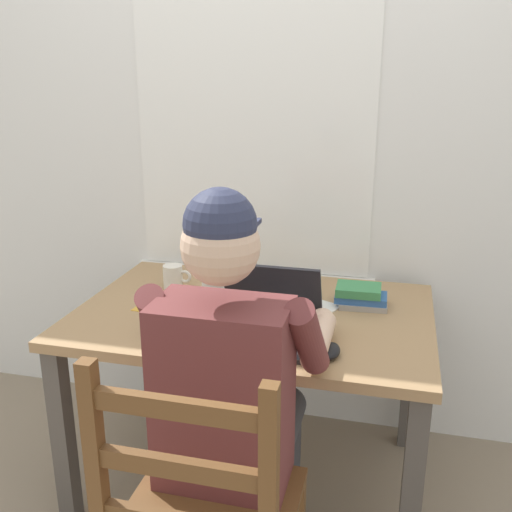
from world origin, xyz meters
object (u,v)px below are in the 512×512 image
desk (253,334)px  seated_person (235,384)px  laptop (265,319)px  coffee_mug_dark (169,317)px  coffee_mug_spare (174,277)px  landscape_photo_print (153,308)px  coffee_mug_white (214,285)px  computer_mouse (330,351)px  book_stack_main (361,296)px

desk → seated_person: bearing=-81.5°
seated_person → laptop: size_ratio=3.80×
seated_person → coffee_mug_dark: seated_person is taller
desk → coffee_mug_dark: size_ratio=9.89×
coffee_mug_dark → coffee_mug_spare: 0.41m
coffee_mug_spare → landscape_photo_print: (0.00, -0.21, -0.05)m
coffee_mug_dark → landscape_photo_print: bearing=128.0°
laptop → coffee_mug_spare: laptop is taller
coffee_mug_white → coffee_mug_spare: 0.19m
laptop → computer_mouse: bearing=-24.6°
coffee_mug_white → coffee_mug_dark: size_ratio=0.98×
coffee_mug_dark → desk: bearing=47.5°
laptop → coffee_mug_dark: bearing=-168.5°
coffee_mug_spare → coffee_mug_white: bearing=-15.9°
coffee_mug_white → landscape_photo_print: 0.24m
seated_person → laptop: 0.32m
book_stack_main → landscape_photo_print: book_stack_main is taller
coffee_mug_white → landscape_photo_print: bearing=-137.3°
book_stack_main → coffee_mug_white: bearing=-175.4°
desk → coffee_mug_dark: coffee_mug_dark is taller
coffee_mug_spare → computer_mouse: bearing=-32.5°
coffee_mug_white → laptop: bearing=-45.9°
desk → laptop: 0.24m
seated_person → coffee_mug_spare: size_ratio=11.11×
laptop → coffee_mug_dark: laptop is taller
coffee_mug_white → coffee_mug_dark: 0.33m
coffee_mug_white → computer_mouse: bearing=-37.5°
seated_person → coffee_mug_white: 0.64m
book_stack_main → coffee_mug_spare: bearing=179.4°
computer_mouse → coffee_mug_white: coffee_mug_white is taller
computer_mouse → landscape_photo_print: size_ratio=0.77×
book_stack_main → landscape_photo_print: (-0.72, -0.21, -0.04)m
desk → coffee_mug_spare: coffee_mug_spare is taller
laptop → landscape_photo_print: (-0.44, 0.11, -0.05)m
computer_mouse → coffee_mug_spare: size_ratio=0.88×
laptop → desk: bearing=115.5°
coffee_mug_spare → landscape_photo_print: size_ratio=0.87×
computer_mouse → coffee_mug_spare: 0.79m
computer_mouse → laptop: bearing=155.4°
desk → book_stack_main: book_stack_main is taller
computer_mouse → coffee_mug_dark: 0.53m
seated_person → coffee_mug_spare: (-0.43, 0.64, 0.05)m
laptop → computer_mouse: laptop is taller
coffee_mug_spare → book_stack_main: (0.72, -0.01, -0.01)m
laptop → coffee_mug_white: size_ratio=2.69×
computer_mouse → landscape_photo_print: (-0.66, 0.21, -0.02)m
computer_mouse → landscape_photo_print: bearing=162.4°
computer_mouse → book_stack_main: size_ratio=0.53×
coffee_mug_spare → coffee_mug_dark: bearing=-70.2°
coffee_mug_white → coffee_mug_spare: size_ratio=1.09×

